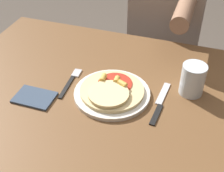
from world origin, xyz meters
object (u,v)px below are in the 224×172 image
Objects in this scene: fork at (71,81)px; pizza at (112,90)px; dining_table at (100,119)px; drinking_glass at (193,79)px; knife at (160,103)px; plate at (112,93)px; person_diner at (167,21)px.

pizza is at bearing -10.00° from fork.
dining_table is 10.39× the size of drinking_glass.
dining_table is 0.13m from pizza.
pizza reaches higher than knife.
knife is (0.33, -0.02, -0.00)m from fork.
fork is 0.33m from knife.
knife reaches higher than dining_table.
drinking_glass is at bearing 47.30° from knife.
knife is 2.00× the size of drinking_glass.
pizza is at bearing -92.52° from plate.
pizza reaches higher than dining_table.
plate is at bearing 35.88° from dining_table.
person_diner is at bearing 81.11° from dining_table.
drinking_glass is (0.29, 0.13, 0.16)m from dining_table.
dining_table is 0.23m from knife.
dining_table is 0.95× the size of person_diner.
person_diner is (-0.10, 0.64, -0.02)m from knife.
plate is 1.19× the size of pizza.
drinking_glass is (0.25, 0.11, 0.03)m from pizza.
pizza reaches higher than fork.
dining_table is at bearing -156.06° from drinking_glass.
knife is at bearing -81.41° from person_diner.
knife is at bearing 9.53° from dining_table.
fork is at bearing 170.00° from pizza.
dining_table is 0.69m from person_diner.
person_diner is (0.07, 0.65, -0.04)m from pizza.
pizza is 0.66m from person_diner.
knife is at bearing 2.41° from plate.
plate is 2.36× the size of drinking_glass.
pizza is 1.24× the size of fork.
person_diner is at bearing 83.99° from plate.
knife is (0.20, 0.03, 0.11)m from dining_table.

